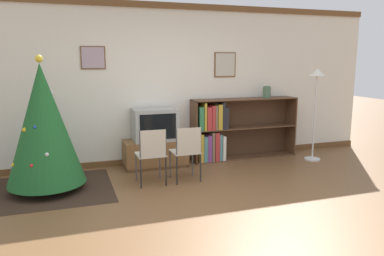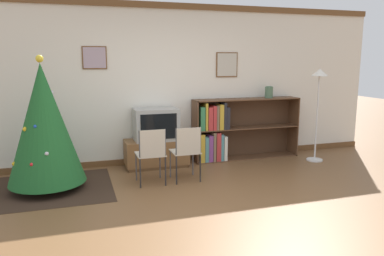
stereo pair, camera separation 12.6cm
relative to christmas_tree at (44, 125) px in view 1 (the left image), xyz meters
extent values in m
plane|color=brown|center=(1.88, -1.51, -0.91)|extent=(24.00, 24.00, 0.00)
cube|color=silver|center=(1.88, 0.97, 0.44)|extent=(8.09, 0.08, 2.70)
cube|color=brown|center=(1.88, 0.91, 1.74)|extent=(8.09, 0.03, 0.10)
cube|color=brown|center=(1.88, 0.91, -0.86)|extent=(8.09, 0.03, 0.10)
cube|color=brown|center=(0.75, 0.92, 0.89)|extent=(0.38, 0.02, 0.36)
cube|color=#A893A3|center=(0.75, 0.90, 0.89)|extent=(0.35, 0.01, 0.33)
cube|color=brown|center=(3.02, 0.92, 0.77)|extent=(0.40, 0.02, 0.43)
cube|color=#BCB7A8|center=(3.02, 0.90, 0.77)|extent=(0.37, 0.01, 0.40)
cube|color=#332319|center=(0.00, 0.00, -0.91)|extent=(1.72, 1.53, 0.01)
cylinder|color=maroon|center=(0.00, 0.00, -0.86)|extent=(0.36, 0.36, 0.10)
cone|color=#1E5B28|center=(0.00, 0.00, 0.01)|extent=(1.03, 1.03, 1.62)
sphere|color=yellow|center=(0.00, 0.00, 0.87)|extent=(0.10, 0.10, 0.10)
sphere|color=silver|center=(0.12, 0.03, 0.42)|extent=(0.06, 0.06, 0.06)
sphere|color=red|center=(-0.15, -0.36, -0.45)|extent=(0.05, 0.05, 0.05)
sphere|color=silver|center=(0.03, -0.35, -0.32)|extent=(0.05, 0.05, 0.05)
sphere|color=gold|center=(0.08, 0.32, -0.23)|extent=(0.05, 0.05, 0.05)
sphere|color=gold|center=(-0.39, -0.11, -0.49)|extent=(0.06, 0.06, 0.06)
sphere|color=silver|center=(0.04, 0.27, -0.05)|extent=(0.05, 0.05, 0.05)
sphere|color=gold|center=(-0.22, -0.14, -0.03)|extent=(0.06, 0.06, 0.06)
sphere|color=#1E4CB2|center=(-0.09, -0.23, 0.01)|extent=(0.04, 0.04, 0.04)
cube|color=brown|center=(1.67, 0.65, -0.89)|extent=(0.99, 0.47, 0.05)
cube|color=brown|center=(1.67, 0.65, -0.66)|extent=(1.03, 0.49, 0.41)
cube|color=#9E9E99|center=(1.67, 0.65, -0.19)|extent=(0.72, 0.47, 0.52)
cube|color=black|center=(1.67, 0.42, -0.19)|extent=(0.59, 0.01, 0.41)
cube|color=#BCB29E|center=(1.41, -0.16, -0.48)|extent=(0.40, 0.40, 0.02)
cube|color=#BCB29E|center=(1.41, -0.36, -0.28)|extent=(0.35, 0.02, 0.38)
cylinder|color=#4C4C51|center=(1.23, 0.02, -0.70)|extent=(0.02, 0.02, 0.42)
cylinder|color=#4C4C51|center=(1.59, 0.02, -0.70)|extent=(0.02, 0.02, 0.42)
cylinder|color=#4C4C51|center=(1.23, -0.34, -0.70)|extent=(0.02, 0.02, 0.42)
cylinder|color=#4C4C51|center=(1.59, -0.34, -0.70)|extent=(0.02, 0.02, 0.42)
cylinder|color=#4C4C51|center=(1.23, -0.34, -0.50)|extent=(0.02, 0.02, 0.82)
cylinder|color=#4C4C51|center=(1.59, -0.34, -0.50)|extent=(0.02, 0.02, 0.82)
cube|color=#BCB29E|center=(1.93, -0.16, -0.48)|extent=(0.40, 0.40, 0.02)
cube|color=#BCB29E|center=(1.93, -0.36, -0.28)|extent=(0.35, 0.02, 0.38)
cylinder|color=#4C4C51|center=(1.75, 0.02, -0.70)|extent=(0.02, 0.02, 0.42)
cylinder|color=#4C4C51|center=(2.11, 0.02, -0.70)|extent=(0.02, 0.02, 0.42)
cylinder|color=#4C4C51|center=(1.75, -0.34, -0.70)|extent=(0.02, 0.02, 0.42)
cylinder|color=#4C4C51|center=(2.11, -0.34, -0.70)|extent=(0.02, 0.02, 0.42)
cylinder|color=#4C4C51|center=(1.75, -0.34, -0.50)|extent=(0.02, 0.02, 0.82)
cylinder|color=#4C4C51|center=(2.11, -0.34, -0.50)|extent=(0.02, 0.02, 0.82)
cube|color=brown|center=(2.37, 0.73, -0.37)|extent=(0.02, 0.36, 1.09)
cube|color=brown|center=(4.31, 0.73, -0.37)|extent=(0.02, 0.36, 1.09)
cube|color=brown|center=(3.34, 0.73, 0.16)|extent=(1.97, 0.36, 0.02)
cube|color=brown|center=(3.34, 0.73, -0.91)|extent=(1.97, 0.36, 0.02)
cube|color=brown|center=(3.34, 0.73, -0.35)|extent=(1.93, 0.36, 0.02)
cube|color=#492F1E|center=(3.34, 0.90, -0.37)|extent=(1.97, 0.01, 1.09)
cube|color=gold|center=(2.46, 0.66, -0.65)|extent=(0.07, 0.23, 0.49)
cube|color=teal|center=(2.54, 0.70, -0.68)|extent=(0.06, 0.29, 0.44)
cube|color=#7A3D7F|center=(2.61, 0.68, -0.67)|extent=(0.08, 0.25, 0.46)
cube|color=#756047|center=(2.68, 0.66, -0.64)|extent=(0.05, 0.23, 0.51)
cube|color=#B73333|center=(2.75, 0.66, -0.65)|extent=(0.08, 0.23, 0.50)
cube|color=teal|center=(2.82, 0.68, -0.66)|extent=(0.05, 0.26, 0.47)
cube|color=silver|center=(2.88, 0.70, -0.68)|extent=(0.06, 0.29, 0.43)
cube|color=#337547|center=(2.46, 0.67, -0.14)|extent=(0.08, 0.25, 0.41)
cube|color=gold|center=(2.53, 0.69, -0.10)|extent=(0.04, 0.29, 0.47)
cube|color=#B73333|center=(2.60, 0.67, -0.14)|extent=(0.08, 0.24, 0.40)
cube|color=#B73333|center=(2.68, 0.70, -0.13)|extent=(0.06, 0.30, 0.42)
cube|color=#756047|center=(2.73, 0.66, -0.13)|extent=(0.04, 0.21, 0.42)
cube|color=gold|center=(2.80, 0.66, -0.12)|extent=(0.07, 0.22, 0.43)
cube|color=#232328|center=(2.86, 0.69, -0.11)|extent=(0.05, 0.27, 0.47)
cube|color=#232328|center=(2.92, 0.69, -0.15)|extent=(0.06, 0.28, 0.38)
cylinder|color=#47664C|center=(3.77, 0.71, 0.27)|extent=(0.15, 0.15, 0.20)
torus|color=#47664C|center=(3.77, 0.71, 0.37)|extent=(0.13, 0.13, 0.03)
cylinder|color=silver|center=(4.43, 0.18, -0.90)|extent=(0.28, 0.28, 0.03)
cylinder|color=silver|center=(4.43, 0.18, -0.15)|extent=(0.03, 0.03, 1.47)
cone|color=white|center=(4.43, 0.18, 0.64)|extent=(0.28, 0.28, 0.12)
camera|label=1|loc=(0.30, -5.29, 0.86)|focal=35.00mm
camera|label=2|loc=(0.42, -5.32, 0.86)|focal=35.00mm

